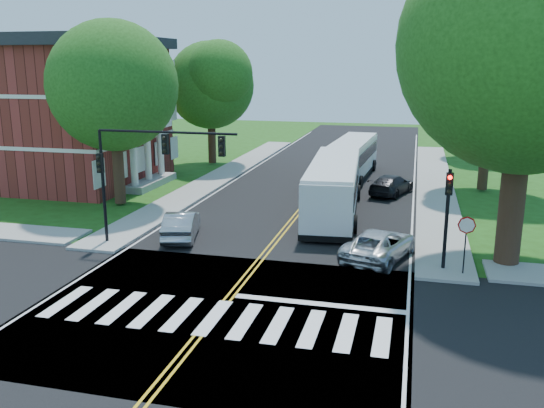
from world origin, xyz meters
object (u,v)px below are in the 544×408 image
(dark_sedan, at_px, (391,185))
(bus_lead, at_px, (334,187))
(signal_nw, at_px, (144,160))
(signal_ne, at_px, (448,206))
(hatchback, at_px, (181,225))
(bus_follow, at_px, (351,158))
(suv, at_px, (379,244))

(dark_sedan, bearing_deg, bus_lead, 82.43)
(signal_nw, xyz_separation_m, signal_ne, (14.06, 0.01, -1.41))
(dark_sedan, bearing_deg, hatchback, 70.98)
(signal_ne, bearing_deg, signal_nw, -179.95)
(bus_follow, height_order, suv, bus_follow)
(bus_follow, relative_size, suv, 2.34)
(signal_nw, bearing_deg, bus_follow, 68.91)
(signal_nw, relative_size, dark_sedan, 1.52)
(bus_follow, distance_m, suv, 19.41)
(suv, relative_size, dark_sedan, 1.07)
(signal_nw, bearing_deg, suv, 5.09)
(hatchback, bearing_deg, suv, 160.46)
(signal_ne, bearing_deg, suv, 160.96)
(signal_ne, distance_m, hatchback, 13.36)
(signal_nw, relative_size, hatchback, 1.63)
(signal_nw, height_order, dark_sedan, signal_nw)
(bus_follow, distance_m, hatchback, 19.51)
(bus_lead, distance_m, dark_sedan, 7.22)
(signal_nw, relative_size, suv, 1.42)
(hatchback, relative_size, dark_sedan, 0.93)
(signal_nw, distance_m, hatchback, 4.18)
(signal_ne, xyz_separation_m, dark_sedan, (-2.94, 14.95, -2.27))
(bus_lead, bearing_deg, signal_ne, 121.11)
(bus_follow, xyz_separation_m, hatchback, (-6.74, -18.29, -0.87))
(signal_ne, height_order, bus_lead, signal_ne)
(hatchback, bearing_deg, dark_sedan, -142.62)
(suv, bearing_deg, dark_sedan, -73.01)
(hatchback, xyz_separation_m, suv, (10.19, -0.79, -0.03))
(signal_ne, height_order, dark_sedan, signal_ne)
(signal_nw, height_order, hatchback, signal_nw)
(suv, bearing_deg, hatchback, 12.23)
(bus_lead, relative_size, suv, 2.53)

